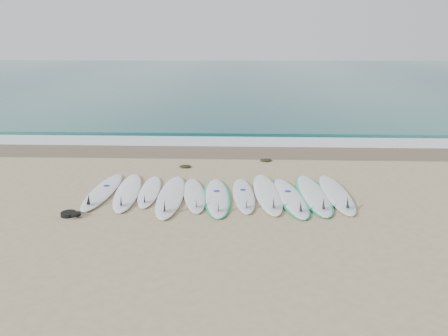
{
  "coord_description": "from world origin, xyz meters",
  "views": [
    {
      "loc": [
        0.49,
        -9.71,
        3.62
      ],
      "look_at": [
        0.09,
        0.96,
        0.4
      ],
      "focal_mm": 35.0,
      "sensor_mm": 36.0,
      "label": 1
    }
  ],
  "objects_px": {
    "surfboard_0": "(102,192)",
    "surfboard_5": "(217,197)",
    "surfboard_10": "(337,194)",
    "leash_coil": "(70,214)"
  },
  "relations": [
    {
      "from": "surfboard_0",
      "to": "leash_coil",
      "type": "bearing_deg",
      "value": -99.86
    },
    {
      "from": "surfboard_5",
      "to": "surfboard_10",
      "type": "height_order",
      "value": "surfboard_10"
    },
    {
      "from": "surfboard_10",
      "to": "leash_coil",
      "type": "height_order",
      "value": "surfboard_10"
    },
    {
      "from": "surfboard_0",
      "to": "leash_coil",
      "type": "height_order",
      "value": "surfboard_0"
    },
    {
      "from": "surfboard_0",
      "to": "leash_coil",
      "type": "distance_m",
      "value": 1.39
    },
    {
      "from": "surfboard_10",
      "to": "surfboard_0",
      "type": "bearing_deg",
      "value": 178.91
    },
    {
      "from": "surfboard_0",
      "to": "surfboard_5",
      "type": "distance_m",
      "value": 2.78
    },
    {
      "from": "surfboard_0",
      "to": "surfboard_5",
      "type": "xyz_separation_m",
      "value": [
        2.77,
        -0.23,
        -0.01
      ]
    },
    {
      "from": "surfboard_0",
      "to": "surfboard_10",
      "type": "bearing_deg",
      "value": 1.26
    },
    {
      "from": "surfboard_0",
      "to": "leash_coil",
      "type": "xyz_separation_m",
      "value": [
        -0.26,
        -1.36,
        -0.01
      ]
    }
  ]
}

